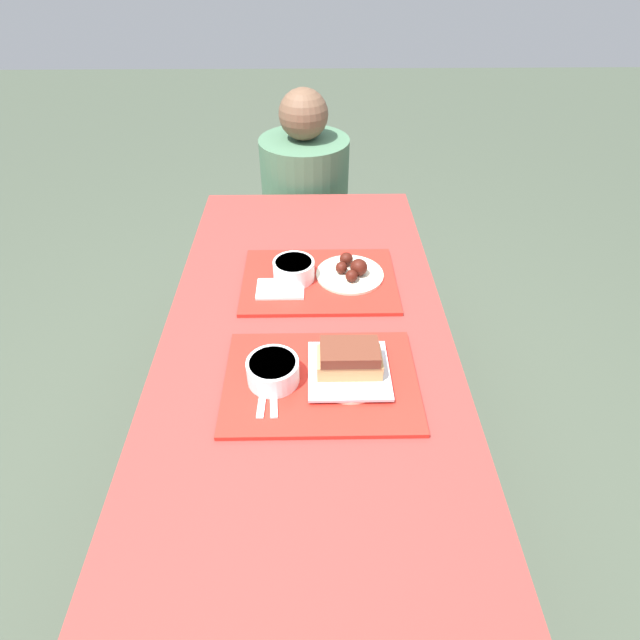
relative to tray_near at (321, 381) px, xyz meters
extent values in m
plane|color=#424C3D|center=(-0.03, 0.16, -0.78)|extent=(12.00, 12.00, 0.00)
cube|color=maroon|center=(-0.03, 0.16, -0.03)|extent=(0.77, 1.67, 0.04)
cylinder|color=maroon|center=(-0.36, 0.91, -0.41)|extent=(0.07, 0.07, 0.73)
cylinder|color=maroon|center=(0.29, 0.91, -0.41)|extent=(0.07, 0.07, 0.73)
cube|color=maroon|center=(-0.03, 1.21, -0.37)|extent=(0.73, 0.28, 0.04)
cylinder|color=maroon|center=(-0.34, 1.21, -0.58)|extent=(0.06, 0.06, 0.39)
cylinder|color=maroon|center=(0.27, 1.21, -0.58)|extent=(0.06, 0.06, 0.39)
cube|color=red|center=(0.00, 0.00, 0.00)|extent=(0.46, 0.33, 0.01)
cube|color=red|center=(0.00, 0.41, 0.00)|extent=(0.46, 0.33, 0.01)
cylinder|color=white|center=(-0.11, 0.00, 0.04)|extent=(0.12, 0.12, 0.06)
cylinder|color=beige|center=(-0.11, 0.00, 0.06)|extent=(0.11, 0.11, 0.01)
cylinder|color=beige|center=(0.07, 0.02, 0.01)|extent=(0.19, 0.19, 0.01)
cube|color=silver|center=(0.07, 0.02, 0.02)|extent=(0.19, 0.19, 0.01)
cube|color=tan|center=(0.07, 0.02, 0.04)|extent=(0.15, 0.08, 0.04)
cube|color=brown|center=(0.07, 0.02, 0.08)|extent=(0.14, 0.09, 0.03)
cube|color=white|center=(-0.13, -0.03, 0.01)|extent=(0.02, 0.17, 0.00)
cube|color=white|center=(-0.11, -0.03, 0.01)|extent=(0.03, 0.17, 0.00)
cube|color=#A59E93|center=(0.01, 0.07, 0.01)|extent=(0.04, 0.03, 0.01)
cylinder|color=white|center=(-0.07, 0.41, 0.04)|extent=(0.12, 0.12, 0.06)
cylinder|color=beige|center=(-0.07, 0.41, 0.06)|extent=(0.11, 0.11, 0.01)
cylinder|color=beige|center=(0.09, 0.43, 0.01)|extent=(0.20, 0.20, 0.01)
sphere|color=#42140C|center=(0.12, 0.42, 0.04)|extent=(0.05, 0.05, 0.05)
sphere|color=#42140C|center=(0.09, 0.47, 0.03)|extent=(0.04, 0.04, 0.04)
sphere|color=#42140C|center=(0.07, 0.43, 0.03)|extent=(0.04, 0.04, 0.04)
sphere|color=#42140C|center=(0.10, 0.39, 0.03)|extent=(0.04, 0.04, 0.04)
cube|color=white|center=(-0.11, 0.35, 0.01)|extent=(0.14, 0.10, 0.01)
cylinder|color=#477051|center=(-0.05, 1.21, -0.11)|extent=(0.37, 0.37, 0.48)
sphere|color=brown|center=(-0.05, 1.21, 0.23)|extent=(0.20, 0.20, 0.20)
camera|label=1|loc=(-0.02, -0.81, 0.87)|focal=28.00mm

